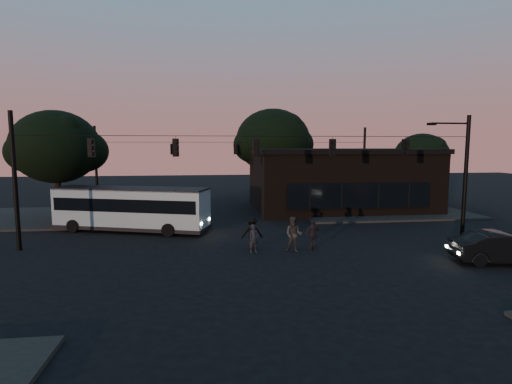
{
  "coord_description": "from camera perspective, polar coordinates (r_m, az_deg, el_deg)",
  "views": [
    {
      "loc": [
        -2.83,
        -18.67,
        5.63
      ],
      "look_at": [
        0.0,
        4.0,
        3.0
      ],
      "focal_mm": 28.0,
      "sensor_mm": 36.0,
      "label": 1
    }
  ],
  "objects": [
    {
      "name": "tree_left",
      "position": [
        33.58,
        -26.69,
        5.77
      ],
      "size": [
        6.4,
        6.4,
        8.3
      ],
      "color": "black",
      "rests_on": "ground"
    },
    {
      "name": "pedestrian_a",
      "position": [
        21.29,
        -0.33,
        -6.66
      ],
      "size": [
        0.65,
        0.54,
        1.52
      ],
      "primitive_type": "imported",
      "rotation": [
        0.0,
        0.0,
        0.38
      ],
      "color": "black",
      "rests_on": "ground"
    },
    {
      "name": "signal_rig_near",
      "position": [
        22.88,
        -0.0,
        3.6
      ],
      "size": [
        26.24,
        0.3,
        7.5
      ],
      "color": "black",
      "rests_on": "ground"
    },
    {
      "name": "sidewalk_far_right",
      "position": [
        36.31,
        17.1,
        -2.52
      ],
      "size": [
        14.0,
        10.0,
        0.15
      ],
      "primitive_type": "cube",
      "color": "black",
      "rests_on": "ground"
    },
    {
      "name": "sidewalk_far_left",
      "position": [
        34.97,
        -25.68,
        -3.23
      ],
      "size": [
        14.0,
        10.0,
        0.15
      ],
      "primitive_type": "cube",
      "color": "black",
      "rests_on": "ground"
    },
    {
      "name": "ground",
      "position": [
        19.71,
        1.47,
        -10.04
      ],
      "size": [
        120.0,
        120.0,
        0.0
      ],
      "primitive_type": "plane",
      "color": "black",
      "rests_on": "ground"
    },
    {
      "name": "pedestrian_d",
      "position": [
        22.0,
        -0.56,
        -5.84
      ],
      "size": [
        1.17,
        0.68,
        1.81
      ],
      "primitive_type": "imported",
      "rotation": [
        0.0,
        0.0,
        3.13
      ],
      "color": "black",
      "rests_on": "ground"
    },
    {
      "name": "bus",
      "position": [
        27.75,
        -17.38,
        -2.02
      ],
      "size": [
        10.56,
        5.48,
        2.91
      ],
      "rotation": [
        0.0,
        0.0,
        -0.32
      ],
      "color": "gray",
      "rests_on": "ground"
    },
    {
      "name": "building",
      "position": [
        36.73,
        11.7,
        1.87
      ],
      "size": [
        15.4,
        10.41,
        5.4
      ],
      "color": "black",
      "rests_on": "ground"
    },
    {
      "name": "tree_right",
      "position": [
        42.19,
        22.55,
        4.72
      ],
      "size": [
        5.2,
        5.2,
        6.86
      ],
      "color": "black",
      "rests_on": "ground"
    },
    {
      "name": "tree_behind",
      "position": [
        41.25,
        2.43,
        7.34
      ],
      "size": [
        7.6,
        7.6,
        9.43
      ],
      "color": "black",
      "rests_on": "ground"
    },
    {
      "name": "pedestrian_b",
      "position": [
        21.47,
        5.4,
        -6.06
      ],
      "size": [
        1.14,
        1.04,
        1.89
      ],
      "primitive_type": "imported",
      "rotation": [
        0.0,
        0.0,
        -0.44
      ],
      "color": "#2E2C2A",
      "rests_on": "ground"
    },
    {
      "name": "car",
      "position": [
        22.71,
        31.79,
        -6.81
      ],
      "size": [
        4.85,
        2.38,
        1.53
      ],
      "primitive_type": "imported",
      "rotation": [
        0.0,
        0.0,
        1.4
      ],
      "color": "black",
      "rests_on": "ground"
    },
    {
      "name": "signal_rig_far",
      "position": [
        38.8,
        -2.94,
        4.45
      ],
      "size": [
        26.24,
        0.3,
        7.5
      ],
      "color": "black",
      "rests_on": "ground"
    },
    {
      "name": "pedestrian_c",
      "position": [
        22.06,
        8.12,
        -6.0
      ],
      "size": [
        1.09,
        0.76,
        1.71
      ],
      "primitive_type": "imported",
      "rotation": [
        0.0,
        0.0,
        3.52
      ],
      "color": "black",
      "rests_on": "ground"
    }
  ]
}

